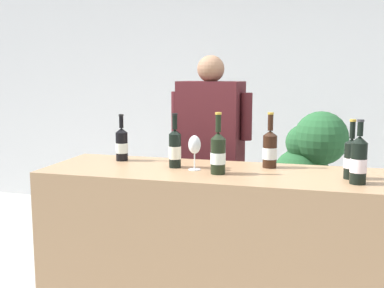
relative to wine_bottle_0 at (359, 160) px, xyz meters
name	(u,v)px	position (x,y,z in m)	size (l,w,h in m)	color
wall_back	(267,86)	(-0.78, 2.72, 0.28)	(8.00, 0.10, 2.80)	silver
counter	(212,253)	(-0.78, 0.12, -0.62)	(1.98, 0.65, 0.99)	#9E7A56
wine_bottle_0	(359,160)	(0.00, 0.00, 0.00)	(0.08, 0.08, 0.33)	black
wine_bottle_1	(270,149)	(-0.48, 0.30, -0.01)	(0.08, 0.08, 0.33)	black
wine_bottle_2	(122,144)	(-1.42, 0.28, -0.02)	(0.08, 0.08, 0.30)	black
wine_bottle_3	(351,158)	(-0.03, 0.11, -0.01)	(0.07, 0.07, 0.32)	black
wine_bottle_4	(218,153)	(-0.74, 0.05, 0.00)	(0.08, 0.08, 0.34)	black
wine_bottle_5	(175,148)	(-1.02, 0.15, -0.01)	(0.07, 0.07, 0.32)	black
wine_glass	(195,146)	(-0.89, 0.12, 0.02)	(0.07, 0.07, 0.20)	silver
person_server	(210,174)	(-0.96, 0.83, -0.30)	(0.61, 0.29, 1.67)	black
potted_shrub	(311,163)	(-0.27, 1.47, -0.30)	(0.59, 0.56, 1.25)	brown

